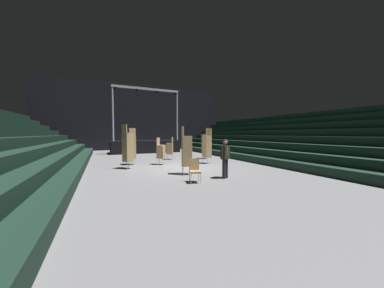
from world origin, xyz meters
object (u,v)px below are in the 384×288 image
man_with_tie (225,156)px  chair_stack_rear_left (131,147)px  chair_stack_front_right (187,151)px  loose_chair_near_man (195,169)px  chair_stack_rear_right (161,151)px  chair_stack_front_left (170,148)px  stage_riser (145,145)px  chair_stack_mid_right (128,147)px  chair_stack_mid_left (207,146)px  chair_stack_mid_centre (205,143)px

man_with_tie → chair_stack_rear_left: chair_stack_rear_left is taller
chair_stack_front_right → loose_chair_near_man: 1.68m
chair_stack_rear_right → man_with_tie: bearing=56.7°
chair_stack_front_right → chair_stack_rear_right: size_ratio=1.35×
man_with_tie → chair_stack_rear_right: man_with_tie is taller
chair_stack_front_left → stage_riser: bearing=34.9°
loose_chair_near_man → chair_stack_rear_left: bearing=-58.0°
chair_stack_mid_right → chair_stack_rear_left: 1.42m
man_with_tie → chair_stack_mid_right: chair_stack_mid_right is taller
chair_stack_front_left → chair_stack_mid_right: (-3.39, -2.77, 0.38)m
man_with_tie → chair_stack_mid_right: (-3.59, 4.26, 0.26)m
chair_stack_mid_right → chair_stack_front_left: bearing=97.9°
stage_riser → chair_stack_rear_left: bearing=-107.3°
man_with_tie → chair_stack_rear_right: 5.10m
chair_stack_front_left → loose_chair_near_man: (-1.32, -7.11, -0.33)m
chair_stack_mid_right → loose_chair_near_man: 4.86m
chair_stack_front_right → chair_stack_rear_right: 3.44m
chair_stack_mid_left → chair_stack_mid_centre: 2.51m
man_with_tie → chair_stack_rear_left: 6.48m
chair_stack_mid_centre → loose_chair_near_man: size_ratio=2.53×
chair_stack_mid_left → chair_stack_mid_centre: size_ratio=0.96×
chair_stack_mid_left → chair_stack_rear_left: bearing=61.8°
chair_stack_rear_left → chair_stack_mid_right: bearing=-118.5°
chair_stack_front_right → chair_stack_rear_left: same height
chair_stack_mid_left → chair_stack_front_right: bearing=125.8°
man_with_tie → chair_stack_mid_right: bearing=-71.3°
man_with_tie → chair_stack_front_right: 1.90m
chair_stack_rear_left → chair_stack_rear_right: chair_stack_rear_left is taller
stage_riser → man_with_tie: size_ratio=3.95×
chair_stack_mid_centre → chair_stack_rear_right: size_ratio=1.40×
chair_stack_front_right → chair_stack_mid_centre: 6.13m
chair_stack_mid_centre → chair_stack_rear_right: 4.28m
chair_stack_mid_right → loose_chair_near_man: size_ratio=2.62×
chair_stack_mid_left → chair_stack_rear_left: same height
stage_riser → chair_stack_rear_right: 8.69m
chair_stack_mid_right → chair_stack_mid_centre: chair_stack_mid_right is taller
stage_riser → loose_chair_near_man: stage_riser is taller
man_with_tie → loose_chair_near_man: man_with_tie is taller
chair_stack_front_right → chair_stack_mid_right: (-2.38, 2.80, 0.08)m
chair_stack_rear_right → loose_chair_near_man: (-0.01, -4.95, -0.33)m
chair_stack_rear_left → chair_stack_rear_right: bearing=-36.9°
chair_stack_mid_centre → chair_stack_rear_left: chair_stack_mid_centre is taller
chair_stack_front_left → loose_chair_near_man: chair_stack_front_left is taller
man_with_tie → chair_stack_mid_right: 5.58m
chair_stack_mid_right → chair_stack_rear_right: size_ratio=1.45×
chair_stack_front_right → chair_stack_front_left: bearing=-177.4°
chair_stack_front_right → chair_stack_rear_left: 4.62m
chair_stack_rear_left → chair_stack_mid_centre: bearing=-5.6°
chair_stack_front_right → chair_stack_mid_right: bearing=-126.8°
loose_chair_near_man → chair_stack_mid_left: bearing=-109.2°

